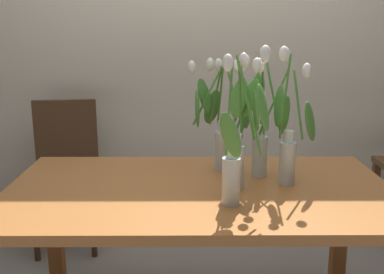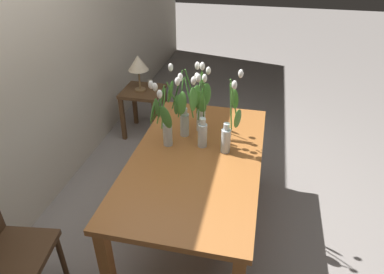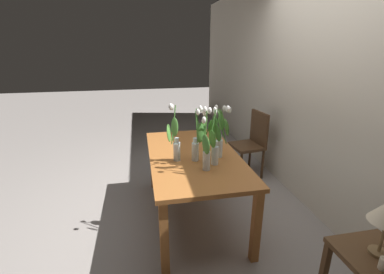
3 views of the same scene
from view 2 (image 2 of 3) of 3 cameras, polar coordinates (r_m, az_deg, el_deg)
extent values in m
plane|color=gray|center=(2.92, 0.60, -15.19)|extent=(18.00, 18.00, 0.00)
cube|color=#A3602D|center=(2.44, 0.69, -3.65)|extent=(1.60, 0.90, 0.04)
cube|color=#A3602D|center=(3.23, 10.17, -2.33)|extent=(0.07, 0.07, 0.70)
cube|color=#A3602D|center=(2.30, -13.71, -20.54)|extent=(0.07, 0.07, 0.70)
cube|color=#A3602D|center=(3.33, -3.30, -0.72)|extent=(0.07, 0.07, 0.70)
cylinder|color=silver|center=(2.45, 5.58, -0.61)|extent=(0.07, 0.07, 0.18)
cylinder|color=silver|center=(2.39, 5.72, 1.71)|extent=(0.04, 0.04, 0.05)
cylinder|color=silver|center=(2.47, 5.54, -1.20)|extent=(0.06, 0.06, 0.11)
cylinder|color=#478433|center=(2.30, 6.42, 4.89)|extent=(0.03, 0.04, 0.33)
ellipsoid|color=white|center=(2.22, 7.01, 8.51)|extent=(0.04, 0.04, 0.06)
ellipsoid|color=#4C8E38|center=(2.34, 7.52, 3.00)|extent=(0.11, 0.06, 0.18)
cylinder|color=#478433|center=(2.35, 6.92, 5.92)|extent=(0.10, 0.06, 0.35)
ellipsoid|color=white|center=(2.32, 8.05, 10.29)|extent=(0.04, 0.04, 0.06)
ellipsoid|color=#4C8E38|center=(2.40, 6.99, 6.29)|extent=(0.09, 0.08, 0.18)
cylinder|color=silver|center=(2.52, -4.02, 0.47)|extent=(0.07, 0.07, 0.18)
cylinder|color=silver|center=(2.46, -4.12, 2.75)|extent=(0.04, 0.04, 0.05)
cylinder|color=silver|center=(2.54, -4.00, -0.10)|extent=(0.06, 0.06, 0.11)
cylinder|color=#478433|center=(2.42, -2.97, 6.20)|extent=(0.08, 0.08, 0.29)
ellipsoid|color=white|center=(2.39, -1.94, 9.81)|extent=(0.04, 0.04, 0.06)
ellipsoid|color=#427F33|center=(2.49, -2.46, 5.33)|extent=(0.08, 0.10, 0.18)
cylinder|color=#478433|center=(2.41, -5.51, 5.53)|extent=(0.02, 0.09, 0.26)
ellipsoid|color=white|center=(2.36, -6.77, 8.53)|extent=(0.04, 0.04, 0.06)
ellipsoid|color=#427F33|center=(2.42, -6.50, 4.04)|extent=(0.11, 0.06, 0.18)
cylinder|color=#478433|center=(2.34, -4.73, 4.69)|extent=(0.13, 0.01, 0.25)
ellipsoid|color=white|center=(2.22, -5.36, 7.04)|extent=(0.04, 0.04, 0.06)
ellipsoid|color=#427F33|center=(2.32, -4.30, 3.23)|extent=(0.03, 0.11, 0.18)
cylinder|color=#478433|center=(2.38, -5.18, 5.31)|extent=(0.06, 0.06, 0.27)
ellipsoid|color=white|center=(2.31, -6.13, 8.20)|extent=(0.04, 0.04, 0.06)
ellipsoid|color=#427F33|center=(2.34, -5.74, 4.76)|extent=(0.11, 0.07, 0.18)
cylinder|color=silver|center=(2.70, 1.48, 2.83)|extent=(0.07, 0.07, 0.18)
cylinder|color=silver|center=(2.64, 1.51, 5.00)|extent=(0.04, 0.04, 0.05)
cylinder|color=silver|center=(2.71, 1.47, 2.27)|extent=(0.06, 0.06, 0.11)
cylinder|color=#478433|center=(2.55, 1.62, 8.09)|extent=(0.04, 0.02, 0.34)
ellipsoid|color=white|center=(2.47, 1.72, 11.58)|extent=(0.04, 0.04, 0.06)
ellipsoid|color=#427F33|center=(2.53, 2.35, 7.06)|extent=(0.05, 0.08, 0.17)
cylinder|color=#478433|center=(2.61, 2.16, 7.86)|extent=(0.05, 0.04, 0.28)
ellipsoid|color=white|center=(2.57, 2.70, 10.85)|extent=(0.04, 0.04, 0.06)
ellipsoid|color=#427F33|center=(2.68, 2.44, 6.99)|extent=(0.10, 0.08, 0.18)
cylinder|color=#478433|center=(2.52, 1.16, 7.24)|extent=(0.12, 0.02, 0.28)
ellipsoid|color=white|center=(2.41, 0.82, 9.89)|extent=(0.04, 0.04, 0.06)
ellipsoid|color=#427F33|center=(2.50, 1.52, 5.88)|extent=(0.03, 0.11, 0.18)
cylinder|color=silver|center=(2.63, -1.23, 2.03)|extent=(0.07, 0.07, 0.18)
cylinder|color=silver|center=(2.58, -1.26, 4.24)|extent=(0.04, 0.04, 0.05)
cylinder|color=silver|center=(2.65, -1.23, 1.47)|extent=(0.06, 0.06, 0.11)
cylinder|color=#3D752D|center=(2.47, -1.86, 6.48)|extent=(0.10, 0.03, 0.27)
ellipsoid|color=white|center=(2.37, -2.43, 9.10)|extent=(0.04, 0.04, 0.06)
ellipsoid|color=#4C8E38|center=(2.43, -1.66, 5.61)|extent=(0.06, 0.08, 0.17)
cylinder|color=#3D752D|center=(2.46, -0.49, 6.54)|extent=(0.09, 0.09, 0.28)
ellipsoid|color=white|center=(2.35, 0.25, 9.24)|extent=(0.04, 0.04, 0.06)
ellipsoid|color=#4C8E38|center=(2.43, 0.57, 6.62)|extent=(0.11, 0.09, 0.18)
cylinder|color=#3D752D|center=(2.53, -2.46, 7.71)|extent=(0.03, 0.10, 0.32)
ellipsoid|color=white|center=(2.48, -3.54, 11.37)|extent=(0.04, 0.04, 0.06)
ellipsoid|color=#4C8E38|center=(2.52, -3.59, 7.45)|extent=(0.10, 0.06, 0.18)
cylinder|color=#3D752D|center=(2.53, -0.12, 7.85)|extent=(0.08, 0.08, 0.33)
ellipsoid|color=white|center=(2.49, 0.90, 11.65)|extent=(0.04, 0.04, 0.06)
ellipsoid|color=#4C8E38|center=(2.61, 0.35, 6.58)|extent=(0.07, 0.08, 0.17)
cylinder|color=silver|center=(2.50, 1.74, 0.26)|extent=(0.07, 0.07, 0.18)
cylinder|color=silver|center=(2.44, 1.79, 2.56)|extent=(0.04, 0.04, 0.05)
cylinder|color=silver|center=(2.52, 1.73, -0.32)|extent=(0.06, 0.06, 0.11)
cylinder|color=#3D752D|center=(2.41, 1.94, 6.05)|extent=(0.07, 0.02, 0.30)
ellipsoid|color=white|center=(2.38, 2.08, 9.65)|extent=(0.04, 0.04, 0.06)
ellipsoid|color=#4C8E38|center=(2.46, 1.36, 5.84)|extent=(0.04, 0.10, 0.18)
cylinder|color=#3D752D|center=(2.39, 1.36, 6.02)|extent=(0.03, 0.04, 0.32)
ellipsoid|color=white|center=(2.34, 1.06, 9.69)|extent=(0.04, 0.04, 0.06)
ellipsoid|color=#4C8E38|center=(2.39, 0.17, 6.22)|extent=(0.10, 0.07, 0.18)
cube|color=#4C331E|center=(2.43, -27.06, -16.85)|extent=(0.45, 0.45, 0.04)
cylinder|color=#4C331E|center=(2.62, -20.61, -18.26)|extent=(0.04, 0.04, 0.43)
cylinder|color=#4C331E|center=(2.77, -27.33, -16.97)|extent=(0.04, 0.04, 0.43)
cube|color=brown|center=(3.93, -8.13, 7.45)|extent=(0.44, 0.44, 0.04)
cube|color=brown|center=(3.84, -6.09, 2.33)|extent=(0.04, 0.04, 0.51)
cube|color=brown|center=(4.15, -4.50, 4.87)|extent=(0.04, 0.04, 0.51)
cube|color=brown|center=(3.96, -11.33, 2.89)|extent=(0.04, 0.04, 0.51)
cube|color=brown|center=(4.27, -9.41, 5.32)|extent=(0.04, 0.04, 0.51)
cylinder|color=olive|center=(3.92, -8.50, 7.75)|extent=(0.12, 0.12, 0.02)
cylinder|color=olive|center=(3.87, -8.64, 9.35)|extent=(0.02, 0.02, 0.22)
cone|color=beige|center=(3.80, -8.87, 11.99)|extent=(0.22, 0.22, 0.16)
cylinder|color=beige|center=(3.98, -6.88, 8.71)|extent=(0.06, 0.06, 0.07)
camera|label=1|loc=(2.47, 45.44, 4.28)|focal=42.40mm
camera|label=3|loc=(4.47, 15.64, 26.84)|focal=25.31mm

